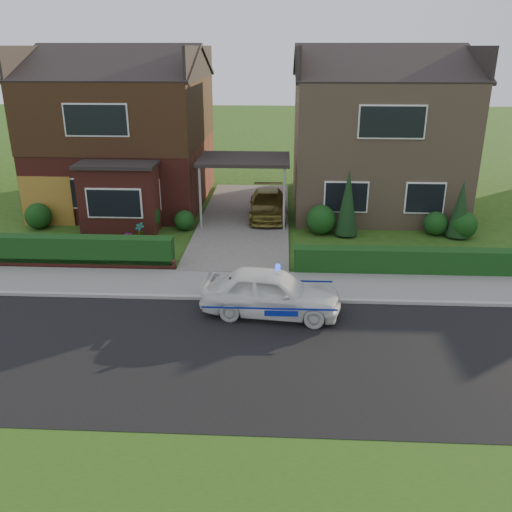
{
  "coord_description": "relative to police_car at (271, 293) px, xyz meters",
  "views": [
    {
      "loc": [
        1.65,
        -11.57,
        7.14
      ],
      "look_at": [
        0.88,
        3.5,
        1.27
      ],
      "focal_mm": 38.0,
      "sensor_mm": 36.0,
      "label": 1
    }
  ],
  "objects": [
    {
      "name": "house_left",
      "position": [
        -7.15,
        11.66,
        3.14
      ],
      "size": [
        7.5,
        9.53,
        7.25
      ],
      "color": "maroon",
      "rests_on": "ground"
    },
    {
      "name": "driveway_car",
      "position": [
        -0.36,
        9.06,
        0.02
      ],
      "size": [
        1.67,
        3.92,
        1.13
      ],
      "primitive_type": "imported",
      "rotation": [
        0.0,
        0.0,
        0.02
      ],
      "color": "olive",
      "rests_on": "driveway"
    },
    {
      "name": "ground",
      "position": [
        -1.36,
        -2.24,
        -0.67
      ],
      "size": [
        120.0,
        120.0,
        0.0
      ],
      "primitive_type": "plane",
      "color": "#254713",
      "rests_on": "ground"
    },
    {
      "name": "potted_plant_c",
      "position": [
        -5.33,
        4.64,
        -0.3
      ],
      "size": [
        0.57,
        0.57,
        0.74
      ],
      "primitive_type": "imported",
      "rotation": [
        0.0,
        0.0,
        1.01
      ],
      "color": "gray",
      "rests_on": "ground"
    },
    {
      "name": "garage_door",
      "position": [
        -9.61,
        7.72,
        0.38
      ],
      "size": [
        2.2,
        0.1,
        2.1
      ],
      "primitive_type": "cube",
      "color": "brown",
      "rests_on": "ground"
    },
    {
      "name": "potted_plant_a",
      "position": [
        -5.22,
        5.83,
        -0.29
      ],
      "size": [
        0.47,
        0.41,
        0.75
      ],
      "primitive_type": "imported",
      "rotation": [
        0.0,
        0.0,
        -0.43
      ],
      "color": "gray",
      "rests_on": "ground"
    },
    {
      "name": "shrub_left_mid",
      "position": [
        -5.36,
        7.06,
        -0.01
      ],
      "size": [
        1.32,
        1.32,
        1.32
      ],
      "primitive_type": "sphere",
      "color": "#113612",
      "rests_on": "ground"
    },
    {
      "name": "kerb",
      "position": [
        -1.36,
        0.81,
        -0.61
      ],
      "size": [
        60.0,
        0.16,
        0.12
      ],
      "primitive_type": "cube",
      "color": "#9E9993",
      "rests_on": "ground"
    },
    {
      "name": "shrub_right_near",
      "position": [
        1.84,
        7.16,
        -0.07
      ],
      "size": [
        1.2,
        1.2,
        1.2
      ],
      "primitive_type": "sphere",
      "color": "#113612",
      "rests_on": "ground"
    },
    {
      "name": "conifer_b",
      "position": [
        7.24,
        6.96,
        0.43
      ],
      "size": [
        0.9,
        0.9,
        2.2
      ],
      "primitive_type": "cone",
      "color": "black",
      "rests_on": "ground"
    },
    {
      "name": "house_right",
      "position": [
        4.44,
        11.75,
        3.0
      ],
      "size": [
        7.5,
        8.06,
        7.25
      ],
      "color": "#907458",
      "rests_on": "ground"
    },
    {
      "name": "police_car",
      "position": [
        0.0,
        0.0,
        0.0
      ],
      "size": [
        3.6,
        4.06,
        1.5
      ],
      "rotation": [
        0.0,
        0.0,
        1.46
      ],
      "color": "white",
      "rests_on": "ground"
    },
    {
      "name": "driveway",
      "position": [
        -1.36,
        8.76,
        -0.61
      ],
      "size": [
        3.8,
        12.0,
        0.12
      ],
      "primitive_type": "cube",
      "color": "#666059",
      "rests_on": "ground"
    },
    {
      "name": "hedge_right",
      "position": [
        4.44,
        3.11,
        -0.67
      ],
      "size": [
        7.5,
        0.55,
        0.8
      ],
      "primitive_type": "cube",
      "color": "#113612",
      "rests_on": "ground"
    },
    {
      "name": "dwarf_wall",
      "position": [
        -7.16,
        3.06,
        -0.49
      ],
      "size": [
        7.7,
        0.25,
        0.36
      ],
      "primitive_type": "cube",
      "color": "maroon",
      "rests_on": "ground"
    },
    {
      "name": "shrub_right_mid",
      "position": [
        6.44,
        7.26,
        -0.19
      ],
      "size": [
        0.96,
        0.96,
        0.96
      ],
      "primitive_type": "sphere",
      "color": "#113612",
      "rests_on": "ground"
    },
    {
      "name": "carport_link",
      "position": [
        -1.36,
        8.71,
        1.99
      ],
      "size": [
        3.8,
        3.0,
        2.77
      ],
      "color": "black",
      "rests_on": "ground"
    },
    {
      "name": "potted_plant_b",
      "position": [
        -3.93,
        3.88,
        -0.31
      ],
      "size": [
        0.51,
        0.49,
        0.72
      ],
      "primitive_type": "imported",
      "rotation": [
        0.0,
        0.0,
        0.92
      ],
      "color": "gray",
      "rests_on": "ground"
    },
    {
      "name": "hedge_left",
      "position": [
        -7.16,
        3.21,
        -0.67
      ],
      "size": [
        7.5,
        0.55,
        0.9
      ],
      "primitive_type": "cube",
      "color": "#113612",
      "rests_on": "ground"
    },
    {
      "name": "shrub_left_near",
      "position": [
        -3.76,
        7.36,
        -0.25
      ],
      "size": [
        0.84,
        0.84,
        0.84
      ],
      "primitive_type": "sphere",
      "color": "#113612",
      "rests_on": "ground"
    },
    {
      "name": "sidewalk",
      "position": [
        -1.36,
        1.86,
        -0.62
      ],
      "size": [
        60.0,
        2.0,
        0.1
      ],
      "primitive_type": "cube",
      "color": "slate",
      "rests_on": "ground"
    },
    {
      "name": "shrub_left_far",
      "position": [
        -9.86,
        7.26,
        -0.13
      ],
      "size": [
        1.08,
        1.08,
        1.08
      ],
      "primitive_type": "sphere",
      "color": "#113612",
      "rests_on": "ground"
    },
    {
      "name": "road",
      "position": [
        -1.36,
        -2.24,
        -0.67
      ],
      "size": [
        60.0,
        6.0,
        0.02
      ],
      "primitive_type": "cube",
      "color": "black",
      "rests_on": "ground"
    },
    {
      "name": "conifer_a",
      "position": [
        2.84,
        6.96,
        0.63
      ],
      "size": [
        0.9,
        0.9,
        2.6
      ],
      "primitive_type": "cone",
      "color": "black",
      "rests_on": "ground"
    },
    {
      "name": "shrub_right_far",
      "position": [
        7.44,
        6.96,
        -0.13
      ],
      "size": [
        1.08,
        1.08,
        1.08
      ],
      "primitive_type": "sphere",
      "color": "#113612",
      "rests_on": "ground"
    }
  ]
}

